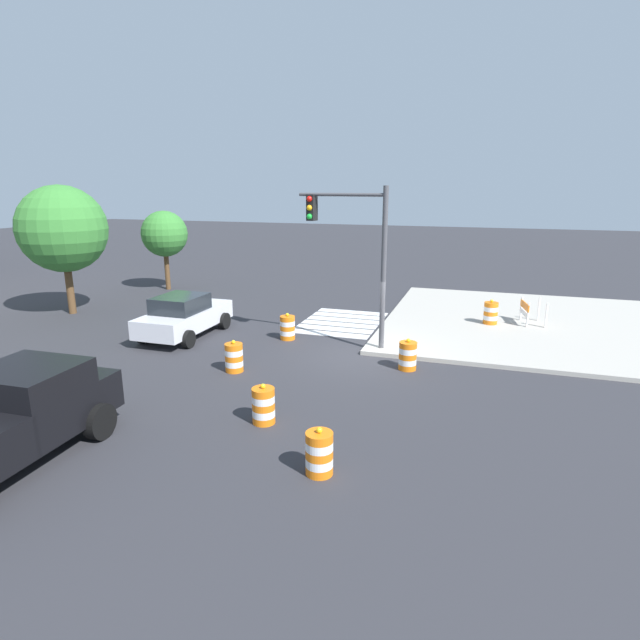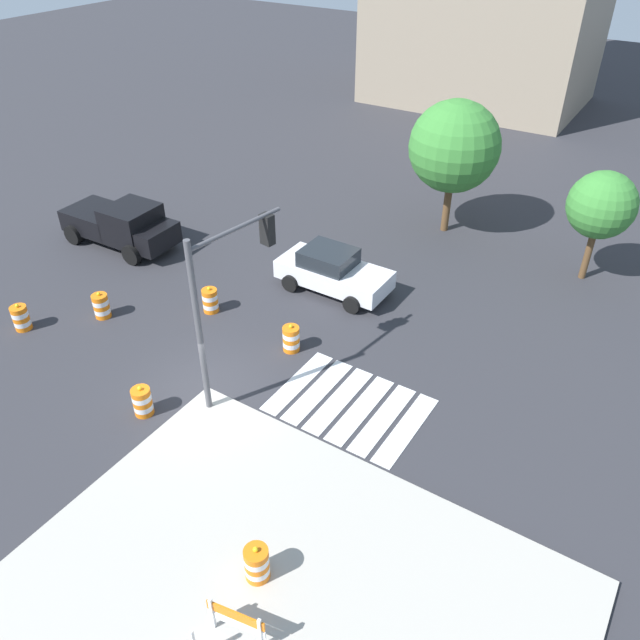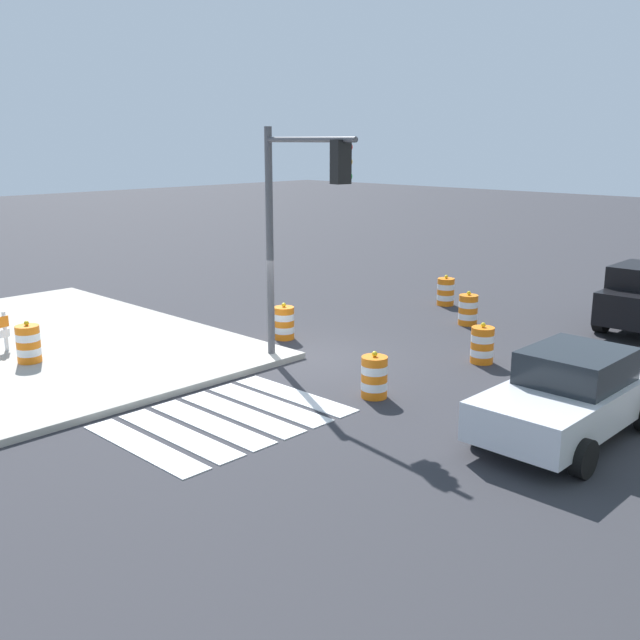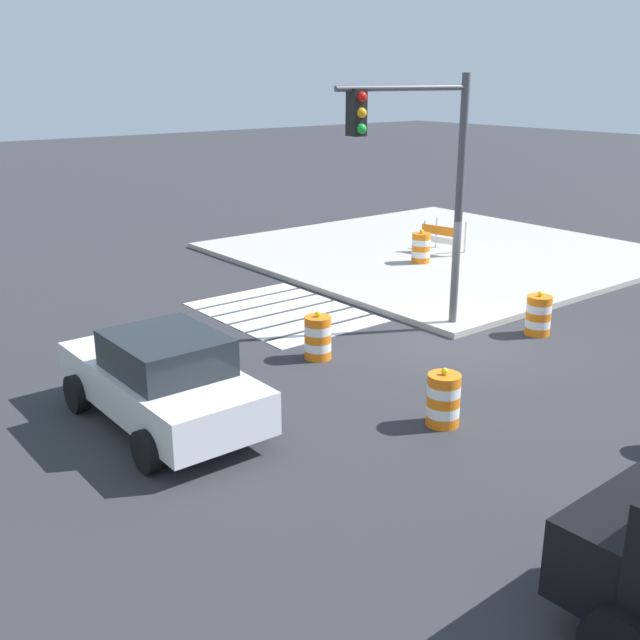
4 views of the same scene
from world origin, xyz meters
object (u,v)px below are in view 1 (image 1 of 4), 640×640
at_px(traffic_barrel_near_corner, 264,405).
at_px(traffic_barrel_median_far, 288,328).
at_px(traffic_barrel_on_sidewalk, 491,313).
at_px(traffic_barrel_median_near, 319,453).
at_px(street_tree_streetside_mid, 164,234).
at_px(pickup_truck, 10,419).
at_px(construction_barricade, 528,310).
at_px(traffic_light_pole, 353,238).
at_px(sports_car, 184,316).
at_px(traffic_barrel_far_curb, 234,357).
at_px(traffic_barrel_crosswalk_end, 408,356).
at_px(street_tree_streetside_near, 63,229).

bearing_deg(traffic_barrel_near_corner, traffic_barrel_median_far, 16.89).
bearing_deg(traffic_barrel_on_sidewalk, traffic_barrel_near_corner, 154.51).
distance_m(traffic_barrel_near_corner, traffic_barrel_median_near, 2.68).
xyz_separation_m(traffic_barrel_near_corner, traffic_barrel_median_near, (-1.76, -2.01, 0.00)).
xyz_separation_m(traffic_barrel_on_sidewalk, street_tree_streetside_mid, (2.82, 17.27, 2.47)).
xyz_separation_m(pickup_truck, construction_barricade, (14.76, -10.89, -0.25)).
distance_m(traffic_barrel_median_near, traffic_light_pole, 9.14).
relative_size(sports_car, traffic_barrel_median_near, 4.22).
xyz_separation_m(traffic_barrel_median_near, construction_barricade, (13.23, -4.67, 0.27)).
bearing_deg(sports_car, traffic_barrel_far_curb, -128.85).
distance_m(construction_barricade, traffic_light_pole, 8.53).
relative_size(traffic_barrel_median_near, traffic_light_pole, 0.19).
xyz_separation_m(traffic_barrel_median_far, traffic_barrel_far_curb, (-3.76, 0.30, 0.00)).
relative_size(traffic_barrel_crosswalk_end, traffic_barrel_median_near, 1.00).
xyz_separation_m(traffic_barrel_median_near, traffic_barrel_median_far, (8.55, 4.07, 0.00)).
height_order(sports_car, traffic_barrel_near_corner, sports_car).
distance_m(traffic_barrel_median_far, street_tree_streetside_near, 11.38).
xyz_separation_m(traffic_barrel_crosswalk_end, traffic_barrel_far_curb, (-1.85, 5.13, 0.00)).
height_order(traffic_barrel_on_sidewalk, construction_barricade, traffic_barrel_on_sidewalk).
height_order(traffic_barrel_near_corner, construction_barricade, construction_barricade).
bearing_deg(traffic_barrel_crosswalk_end, traffic_barrel_median_far, 68.44).
xyz_separation_m(traffic_barrel_median_far, construction_barricade, (4.68, -8.75, 0.27)).
relative_size(sports_car, traffic_barrel_on_sidewalk, 4.22).
height_order(pickup_truck, traffic_barrel_crosswalk_end, pickup_truck).
distance_m(pickup_truck, street_tree_streetside_mid, 18.90).
xyz_separation_m(traffic_barrel_on_sidewalk, traffic_light_pole, (-4.40, 4.74, 3.31)).
xyz_separation_m(sports_car, traffic_barrel_crosswalk_end, (-1.07, -8.76, -0.36)).
bearing_deg(traffic_barrel_median_far, street_tree_streetside_mid, 55.03).
bearing_deg(traffic_barrel_median_far, construction_barricade, -61.85).
bearing_deg(street_tree_streetside_near, construction_barricade, -78.70).
xyz_separation_m(construction_barricade, traffic_light_pole, (-4.91, 6.20, 3.19)).
xyz_separation_m(traffic_barrel_near_corner, traffic_barrel_on_sidewalk, (10.96, -5.22, 0.15)).
bearing_deg(traffic_light_pole, traffic_barrel_crosswalk_end, -126.33).
bearing_deg(sports_car, street_tree_streetside_mid, 37.73).
bearing_deg(traffic_barrel_near_corner, street_tree_streetside_near, 59.68).
height_order(pickup_truck, traffic_barrel_median_far, pickup_truck).
relative_size(pickup_truck, street_tree_streetside_mid, 1.20).
relative_size(traffic_barrel_far_curb, street_tree_streetside_mid, 0.23).
xyz_separation_m(traffic_barrel_near_corner, traffic_barrel_median_far, (6.79, 2.06, 0.00)).
relative_size(sports_car, traffic_barrel_near_corner, 4.22).
relative_size(traffic_barrel_median_near, street_tree_streetside_mid, 0.23).
bearing_deg(traffic_barrel_median_far, traffic_barrel_far_curb, 175.40).
xyz_separation_m(pickup_truck, traffic_barrel_near_corner, (3.30, -4.21, -0.52)).
relative_size(traffic_barrel_near_corner, street_tree_streetside_near, 0.18).
distance_m(traffic_barrel_far_curb, street_tree_streetside_near, 11.96).
bearing_deg(sports_car, traffic_barrel_near_corner, -134.79).
bearing_deg(traffic_barrel_near_corner, traffic_barrel_on_sidewalk, -25.49).
xyz_separation_m(street_tree_streetside_near, street_tree_streetside_mid, (6.22, -0.86, -0.72)).
bearing_deg(traffic_barrel_on_sidewalk, traffic_barrel_median_near, 165.83).
distance_m(traffic_barrel_crosswalk_end, traffic_barrel_median_near, 6.69).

